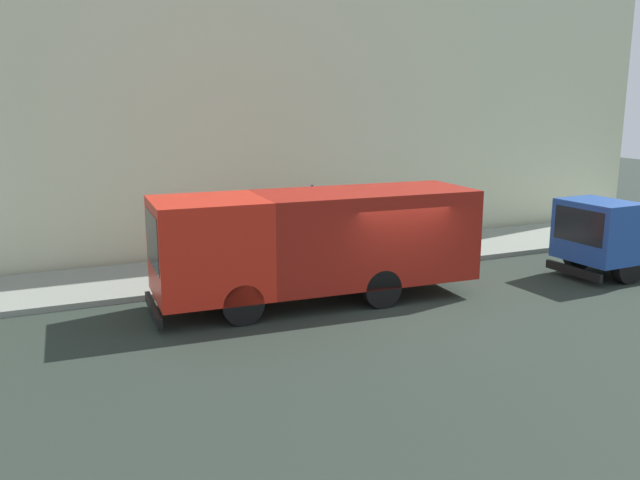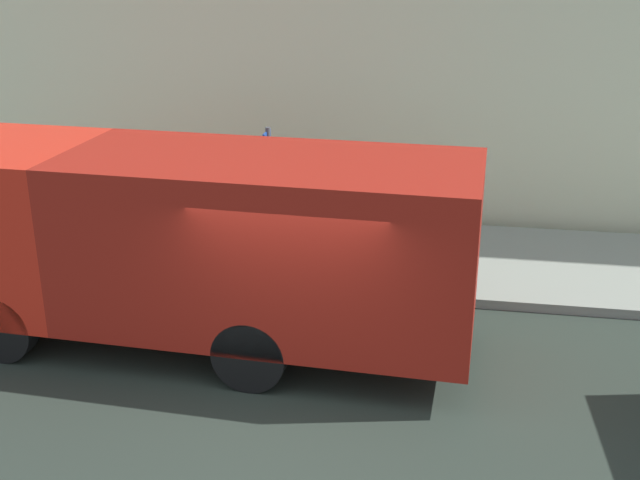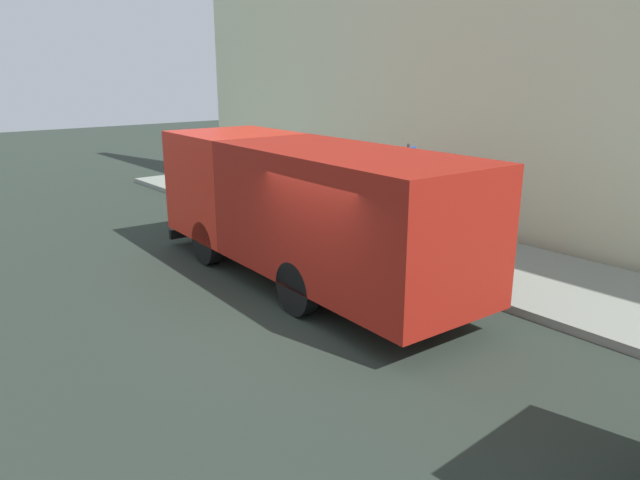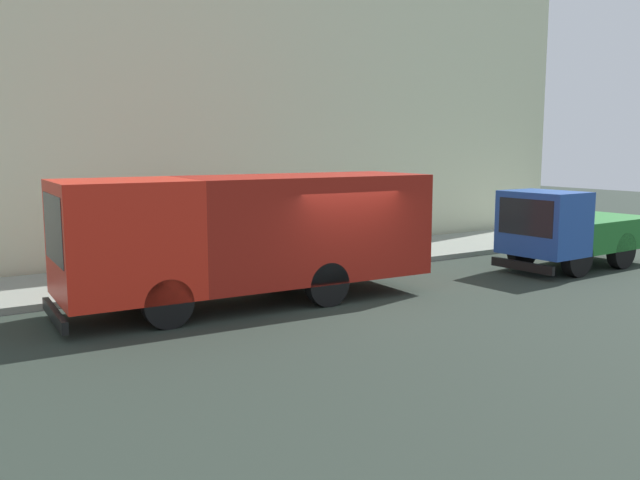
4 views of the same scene
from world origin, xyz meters
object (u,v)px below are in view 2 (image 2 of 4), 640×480
large_utility_truck (178,236)px  pedestrian_standing (359,217)px  street_sign_post (269,191)px  pedestrian_walking (258,188)px  traffic_cone_orange (83,250)px

large_utility_truck → pedestrian_standing: large_utility_truck is taller
pedestrian_standing → street_sign_post: 1.72m
pedestrian_walking → pedestrian_standing: (-1.39, -2.14, -0.01)m
pedestrian_walking → pedestrian_standing: pedestrian_walking is taller
street_sign_post → pedestrian_walking: bearing=18.9°
pedestrian_walking → large_utility_truck: bearing=69.6°
pedestrian_walking → traffic_cone_orange: size_ratio=2.79×
pedestrian_standing → traffic_cone_orange: pedestrian_standing is taller
large_utility_truck → traffic_cone_orange: bearing=53.3°
street_sign_post → pedestrian_standing: bearing=-60.7°
pedestrian_standing → traffic_cone_orange: 4.86m
large_utility_truck → traffic_cone_orange: large_utility_truck is taller
pedestrian_walking → street_sign_post: bearing=89.4°
traffic_cone_orange → pedestrian_standing: bearing=-79.8°
large_utility_truck → pedestrian_standing: bearing=-34.1°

